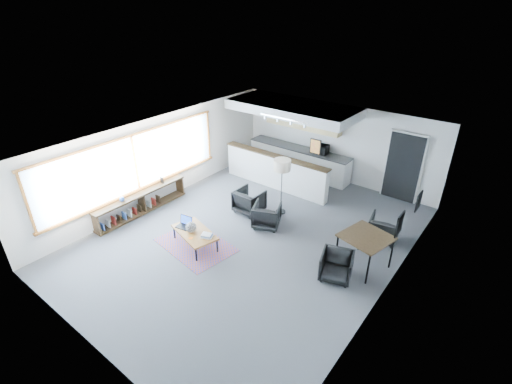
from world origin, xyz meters
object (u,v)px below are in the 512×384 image
Objects in this scene: ceramic_pot at (191,227)px; armchair_left at (249,200)px; dining_table at (366,239)px; dining_chair_near at (336,267)px; book_stack at (207,235)px; floor_lamp at (282,167)px; armchair_right at (267,214)px; coffee_table at (195,233)px; laptop at (185,223)px; dining_chair_far at (384,229)px; microwave at (320,148)px.

armchair_left is (0.10, 2.19, -0.17)m from ceramic_pot.
dining_table reaches higher than dining_chair_near.
book_stack is 0.57× the size of dining_chair_near.
floor_lamp is 3.26m from dining_chair_near.
ceramic_pot is 0.37× the size of armchair_right.
laptop reaches higher than coffee_table.
dining_table is at bearing 14.76° from laptop.
dining_chair_far is (-0.02, 1.33, -0.45)m from dining_table.
microwave reaches higher than dining_chair_far.
dining_chair_near is (2.49, -0.78, -0.07)m from armchair_right.
armchair_left reaches higher than laptop.
floor_lamp reaches higher than armchair_left.
microwave is (0.57, 5.40, 0.57)m from ceramic_pot.
ceramic_pot reaches higher than dining_chair_near.
dining_chair_far reaches higher than dining_chair_near.
armchair_left is 1.38× the size of microwave.
dining_table is at bearing 26.72° from ceramic_pot.
microwave reaches higher than armchair_left.
laptop is 3.90m from dining_chair_near.
armchair_right is at bearing -83.09° from floor_lamp.
armchair_right is (0.95, 1.89, -0.18)m from ceramic_pot.
dining_chair_near is 1.08× the size of microwave.
ceramic_pot reaches higher than book_stack.
laptop is 0.34m from ceramic_pot.
laptop is at bearing 27.40° from dining_chair_far.
dining_table is (3.74, 1.88, 0.21)m from ceramic_pot.
ceramic_pot is (0.33, -0.09, 0.06)m from laptop.
armchair_left reaches higher than coffee_table.
armchair_left is 0.64× the size of dining_table.
floor_lamp reaches higher than book_stack.
armchair_right is at bearing 145.04° from dining_chair_near.
dining_chair_far is at bearing 56.24° from coffee_table.
ceramic_pot is at bearing -170.02° from book_stack.
floor_lamp reaches higher than dining_chair_near.
book_stack is (0.79, -0.01, -0.03)m from laptop.
dining_table is 1.91× the size of dining_chair_far.
laptop is 2.15m from armchair_left.
dining_chair_far is (3.62, 1.02, -0.07)m from armchair_left.
floor_lamp reaches higher than ceramic_pot.
microwave reaches higher than book_stack.
microwave is at bearing -44.96° from dining_chair_far.
laptop is 0.55× the size of armchair_right.
dining_table is at bearing 51.03° from dining_chair_near.
book_stack is 0.62× the size of microwave.
microwave is (-2.87, 4.28, 0.82)m from dining_chair_near.
dining_chair_near reaches higher than book_stack.
floor_lamp is at bearing 57.02° from laptop.
dining_chair_near is at bearing 32.97° from coffee_table.
book_stack is 0.55× the size of dining_chair_far.
dining_chair_far is 3.92m from microwave.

